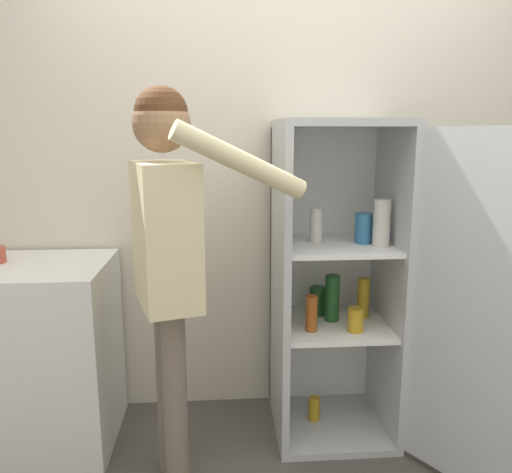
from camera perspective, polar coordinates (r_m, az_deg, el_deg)
name	(u,v)px	position (r m, az deg, el deg)	size (l,w,h in m)	color
wall_back	(284,179)	(2.72, 3.16, 6.55)	(7.00, 0.06, 2.55)	beige
refrigerator	(360,286)	(2.49, 11.84, -5.58)	(0.94, 1.07, 1.58)	#B7BABC
person	(168,238)	(2.05, -10.04, -0.14)	(0.73, 0.50, 1.70)	#726656
counter	(31,356)	(2.72, -24.32, -12.33)	(0.77, 0.61, 0.92)	white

